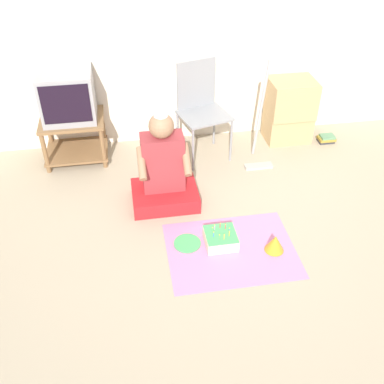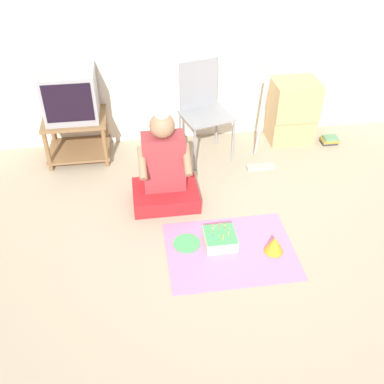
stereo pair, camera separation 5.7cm
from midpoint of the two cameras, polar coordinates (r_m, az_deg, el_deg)
The scene contains 13 objects.
ground_plane at distance 3.55m, azimuth 6.28°, elevation -8.38°, with size 16.00×16.00×0.00m, color tan.
wall_back at distance 4.58m, azimuth 0.85°, elevation 21.42°, with size 6.40×0.06×2.55m.
tv_stand at distance 4.67m, azimuth -15.04°, elevation 7.06°, with size 0.61×0.50×0.45m.
tv at distance 4.49m, azimuth -15.89°, elevation 11.70°, with size 0.50×0.45×0.47m.
folding_chair at distance 4.48m, azimuth 0.72°, elevation 11.15°, with size 0.55×0.52×0.96m.
cardboard_box_stack at distance 4.93m, azimuth 11.94°, elevation 10.17°, with size 0.47×0.39×0.67m.
dust_mop at distance 4.43m, azimuth 8.22°, elevation 6.91°, with size 0.28×0.28×1.12m.
book_pile at distance 5.11m, azimuth 16.40°, elevation 6.51°, with size 0.18×0.12×0.08m.
person_seated at distance 3.90m, azimuth -4.04°, elevation 2.54°, with size 0.58×0.44×0.93m.
party_cloth at distance 3.60m, azimuth 4.52°, elevation -7.35°, with size 1.01×0.78×0.01m.
birthday_cake at distance 3.61m, azimuth 3.20°, elevation -5.92°, with size 0.25×0.25×0.16m.
party_hat_blue at distance 3.59m, azimuth 10.04°, elevation -6.41°, with size 0.15×0.15×0.14m.
paper_plate at distance 3.63m, azimuth -1.06°, elevation -6.53°, with size 0.22×0.22×0.01m.
Camera 1 is at (-0.81, -2.36, 2.53)m, focal length 42.00 mm.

